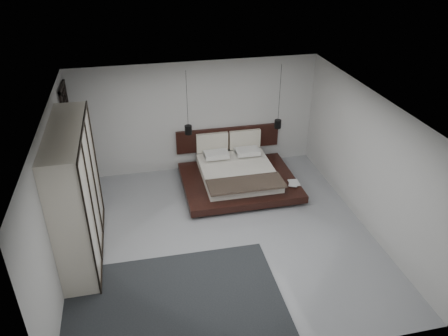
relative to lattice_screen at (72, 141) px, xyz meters
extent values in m
plane|color=gray|center=(2.95, -2.45, -1.30)|extent=(6.00, 6.00, 0.00)
plane|color=white|center=(2.95, -2.45, 1.50)|extent=(6.00, 6.00, 0.00)
plane|color=#B6B6B4|center=(2.95, 0.55, 0.10)|extent=(6.00, 0.00, 6.00)
plane|color=#B6B6B4|center=(2.95, -5.45, 0.10)|extent=(6.00, 0.00, 6.00)
plane|color=#B6B6B4|center=(-0.05, -2.45, 0.10)|extent=(0.00, 6.00, 6.00)
plane|color=#B6B6B4|center=(5.95, -2.45, 0.10)|extent=(0.00, 6.00, 6.00)
cube|color=black|center=(0.00, 0.00, 0.00)|extent=(0.05, 0.90, 2.60)
cube|color=black|center=(3.73, -0.70, -1.26)|extent=(2.10, 1.71, 0.08)
cube|color=black|center=(3.73, -0.70, -1.14)|extent=(2.67, 2.19, 0.17)
cube|color=silver|center=(3.73, -0.58, -0.95)|extent=(1.71, 1.91, 0.21)
cube|color=black|center=(3.73, -1.32, -0.82)|extent=(1.73, 0.67, 0.05)
cube|color=silver|center=(3.33, 0.16, -0.78)|extent=(0.59, 0.38, 0.11)
cube|color=silver|center=(4.13, 0.16, -0.78)|extent=(0.59, 0.38, 0.11)
cube|color=silver|center=(3.33, 0.02, -0.72)|extent=(0.59, 0.38, 0.11)
cube|color=silver|center=(4.13, 0.02, -0.72)|extent=(0.59, 0.38, 0.11)
cube|color=black|center=(3.73, 0.51, -0.54)|extent=(2.67, 0.08, 0.60)
cube|color=beige|center=(3.30, 0.42, -0.57)|extent=(0.81, 0.10, 0.50)
cube|color=beige|center=(4.16, 0.42, -0.57)|extent=(0.81, 0.10, 0.50)
imported|color=#99724C|center=(4.82, -1.18, -1.04)|extent=(0.25, 0.32, 0.03)
imported|color=#99724C|center=(4.80, -1.20, -1.01)|extent=(0.31, 0.34, 0.02)
cylinder|color=black|center=(2.63, -0.13, 0.85)|extent=(0.01, 0.01, 1.31)
cylinder|color=black|center=(2.63, -0.13, 0.09)|extent=(0.17, 0.17, 0.21)
cylinder|color=#FFE0B2|center=(2.63, -0.13, 0.00)|extent=(0.13, 0.13, 0.01)
cylinder|color=black|center=(4.82, -0.13, 0.82)|extent=(0.01, 0.01, 1.37)
cylinder|color=black|center=(4.82, -0.13, 0.03)|extent=(0.17, 0.17, 0.20)
cylinder|color=#FFE0B2|center=(4.82, -0.13, -0.06)|extent=(0.12, 0.12, 0.01)
cube|color=#EEE4CF|center=(0.25, -2.26, -0.01)|extent=(0.59, 2.57, 2.57)
cube|color=black|center=(0.56, -2.26, 1.24)|extent=(0.03, 2.57, 0.06)
cube|color=black|center=(0.56, -2.26, -1.27)|extent=(0.03, 2.57, 0.06)
cube|color=black|center=(0.56, -3.55, -0.01)|extent=(0.03, 0.05, 2.57)
cube|color=black|center=(0.56, -2.69, -0.01)|extent=(0.03, 0.05, 2.57)
cube|color=black|center=(0.56, -1.83, -0.01)|extent=(0.03, 0.05, 2.57)
cube|color=black|center=(0.56, -0.98, -0.01)|extent=(0.03, 0.05, 2.57)
cube|color=black|center=(1.75, -4.15, -1.29)|extent=(3.71, 2.67, 0.02)
camera|label=1|loc=(1.45, -9.38, 4.29)|focal=35.00mm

